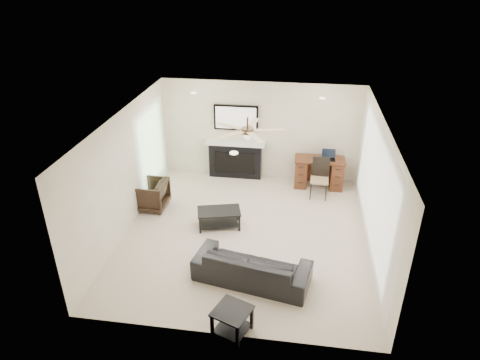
{
  "coord_description": "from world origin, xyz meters",
  "views": [
    {
      "loc": [
        0.96,
        -7.38,
        5.12
      ],
      "look_at": [
        -0.14,
        0.11,
        1.19
      ],
      "focal_mm": 32.0,
      "sensor_mm": 36.0,
      "label": 1
    }
  ],
  "objects_px": {
    "fireplace_unit": "(235,143)",
    "desk": "(319,173)",
    "sofa": "(252,266)",
    "armchair": "(150,195)",
    "coffee_table": "(219,218)"
  },
  "relations": [
    {
      "from": "fireplace_unit",
      "to": "desk",
      "type": "relative_size",
      "value": 1.57
    },
    {
      "from": "sofa",
      "to": "armchair",
      "type": "relative_size",
      "value": 2.75
    },
    {
      "from": "sofa",
      "to": "desk",
      "type": "xyz_separation_m",
      "value": [
        1.22,
        3.77,
        0.08
      ]
    },
    {
      "from": "sofa",
      "to": "fireplace_unit",
      "type": "relative_size",
      "value": 1.07
    },
    {
      "from": "fireplace_unit",
      "to": "desk",
      "type": "height_order",
      "value": "fireplace_unit"
    },
    {
      "from": "coffee_table",
      "to": "fireplace_unit",
      "type": "height_order",
      "value": "fireplace_unit"
    },
    {
      "from": "coffee_table",
      "to": "fireplace_unit",
      "type": "relative_size",
      "value": 0.47
    },
    {
      "from": "sofa",
      "to": "coffee_table",
      "type": "distance_m",
      "value": 1.84
    },
    {
      "from": "sofa",
      "to": "armchair",
      "type": "height_order",
      "value": "armchair"
    },
    {
      "from": "armchair",
      "to": "desk",
      "type": "height_order",
      "value": "desk"
    },
    {
      "from": "armchair",
      "to": "desk",
      "type": "distance_m",
      "value": 4.14
    },
    {
      "from": "fireplace_unit",
      "to": "desk",
      "type": "xyz_separation_m",
      "value": [
        2.14,
        -0.25,
        -0.57
      ]
    },
    {
      "from": "coffee_table",
      "to": "desk",
      "type": "bearing_deg",
      "value": 31.09
    },
    {
      "from": "coffee_table",
      "to": "sofa",
      "type": "bearing_deg",
      "value": -75.22
    },
    {
      "from": "desk",
      "to": "fireplace_unit",
      "type": "bearing_deg",
      "value": 173.32
    }
  ]
}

